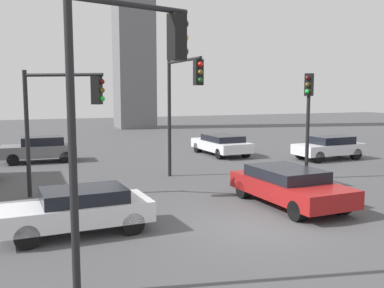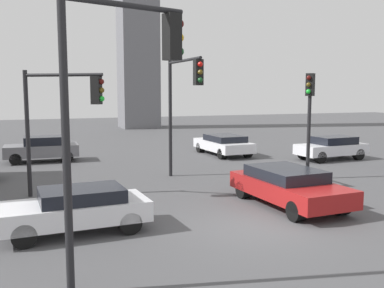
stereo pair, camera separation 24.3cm
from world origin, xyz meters
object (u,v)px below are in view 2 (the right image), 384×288
Objects in this scene: traffic_light_0 at (119,82)px; car_4 at (288,185)px; traffic_light_2 at (309,105)px; car_3 at (42,148)px; traffic_light_1 at (62,107)px; car_1 at (224,144)px; car_2 at (76,208)px; car_7 at (332,147)px; traffic_light_4 at (183,92)px.

car_4 is at bearing 14.07° from traffic_light_0.
traffic_light_2 is 1.19× the size of car_3.
traffic_light_0 is 1.26× the size of traffic_light_1.
traffic_light_0 reaches higher than car_4.
car_3 is at bearing 76.89° from traffic_light_0.
traffic_light_0 reaches higher than car_1.
traffic_light_1 is 1.14× the size of car_2.
car_4 reaches higher than car_2.
car_2 is (-0.61, 3.54, -3.49)m from traffic_light_0.
traffic_light_0 reaches higher than car_7.
car_4 is 11.34m from car_7.
traffic_light_1 reaches higher than car_2.
traffic_light_2 is at bearing 76.47° from traffic_light_4.
car_7 is at bearing 105.25° from traffic_light_4.
car_7 reaches higher than car_1.
traffic_light_4 is 8.04m from car_2.
car_7 is at bearing 22.29° from traffic_light_0.
traffic_light_0 is at bearing -28.05° from traffic_light_4.
traffic_light_0 is 1.09× the size of traffic_light_4.
car_7 is at bearing -171.06° from traffic_light_2.
traffic_light_2 is at bearing 134.43° from car_4.
car_1 is at bearing 163.00° from car_4.
traffic_light_1 is 9.69m from car_3.
car_7 is (15.28, 4.23, -2.69)m from traffic_light_1.
traffic_light_0 is at bearing 3.92° from traffic_light_2.
car_2 is (-0.00, -4.21, -2.72)m from traffic_light_1.
traffic_light_1 is at bearing 77.52° from traffic_light_0.
traffic_light_4 is at bearing 13.14° from car_7.
car_4 reaches higher than car_1.
car_2 reaches higher than car_1.
car_2 is at bearing 93.17° from car_3.
traffic_light_1 is at bearing -93.16° from car_2.
traffic_light_0 is at bearing -52.78° from traffic_light_1.
traffic_light_0 is 17.43m from car_3.
car_3 is 16.61m from car_7.
car_3 is at bearing -152.49° from car_4.
car_7 is (15.28, 8.44, 0.03)m from car_2.
car_2 is (-10.15, -12.34, 0.00)m from car_1.
traffic_light_1 is 1.13× the size of car_7.
traffic_light_0 is at bearing 94.74° from car_3.
traffic_light_0 reaches higher than traffic_light_1.
car_2 is 1.04× the size of car_3.
car_2 is (-5.04, -5.35, -3.24)m from traffic_light_4.
car_2 is at bearing 25.27° from car_7.
car_1 is at bearing -132.57° from car_2.
car_4 is at bearing 41.18° from car_7.
traffic_light_1 reaches higher than car_4.
traffic_light_2 is at bearing -161.72° from car_2.
car_2 is at bearing -12.23° from traffic_light_2.
traffic_light_1 is at bearing -120.71° from car_4.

